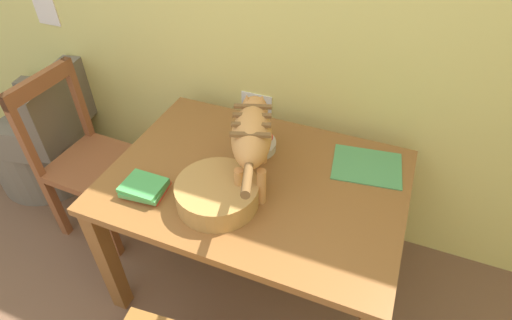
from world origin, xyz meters
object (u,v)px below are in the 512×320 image
(saucer_bowl, at_px, (255,145))
(magazine, at_px, (367,166))
(dining_table, at_px, (256,193))
(wooden_chair_near, at_px, (88,160))
(coffee_mug, at_px, (255,134))
(wicker_basket, at_px, (217,193))
(book_stack, at_px, (144,188))
(cat, at_px, (252,134))
(wicker_armchair, at_px, (44,144))

(saucer_bowl, height_order, magazine, saucer_bowl)
(dining_table, distance_m, saucer_bowl, 0.23)
(wooden_chair_near, bearing_deg, coffee_mug, 100.18)
(coffee_mug, bearing_deg, wicker_basket, -91.68)
(dining_table, bearing_deg, book_stack, -147.40)
(saucer_bowl, xyz_separation_m, book_stack, (-0.31, -0.43, 0.01))
(dining_table, distance_m, book_stack, 0.47)
(cat, xyz_separation_m, saucer_bowl, (-0.06, 0.18, -0.21))
(magazine, bearing_deg, dining_table, -157.53)
(magazine, height_order, wicker_basket, wicker_basket)
(wooden_chair_near, bearing_deg, dining_table, 89.11)
(magazine, distance_m, wicker_basket, 0.67)
(saucer_bowl, bearing_deg, cat, -70.82)
(cat, xyz_separation_m, wooden_chair_near, (-0.98, 0.04, -0.49))
(saucer_bowl, height_order, book_stack, book_stack)
(magazine, height_order, wooden_chair_near, wooden_chair_near)
(saucer_bowl, relative_size, wicker_armchair, 0.25)
(wicker_basket, bearing_deg, wooden_chair_near, 165.73)
(cat, bearing_deg, saucer_bowl, 90.00)
(magazine, bearing_deg, wooden_chair_near, -179.80)
(coffee_mug, bearing_deg, wicker_armchair, 178.14)
(magazine, xyz_separation_m, book_stack, (-0.81, -0.49, 0.02))
(cat, relative_size, coffee_mug, 4.52)
(cat, bearing_deg, magazine, 9.51)
(wicker_armchair, bearing_deg, cat, -108.69)
(saucer_bowl, distance_m, book_stack, 0.53)
(cat, height_order, wooden_chair_near, cat)
(cat, distance_m, coffee_mug, 0.24)
(book_stack, bearing_deg, magazine, 31.40)
(wooden_chair_near, height_order, wicker_armchair, wooden_chair_near)
(dining_table, distance_m, cat, 0.31)
(saucer_bowl, relative_size, book_stack, 1.09)
(magazine, bearing_deg, cat, -159.14)
(wooden_chair_near, bearing_deg, magazine, 99.78)
(saucer_bowl, bearing_deg, book_stack, -125.41)
(cat, distance_m, wicker_armchair, 1.71)
(wicker_basket, bearing_deg, magazine, 40.28)
(magazine, relative_size, wooden_chair_near, 0.31)
(dining_table, bearing_deg, magazine, 30.29)
(cat, xyz_separation_m, book_stack, (-0.37, -0.25, -0.20))
(dining_table, distance_m, wicker_armchair, 1.63)
(wooden_chair_near, bearing_deg, saucer_bowl, 100.21)
(coffee_mug, relative_size, wooden_chair_near, 0.14)
(dining_table, xyz_separation_m, book_stack, (-0.39, -0.25, 0.11))
(wooden_chair_near, bearing_deg, wicker_armchair, -106.29)
(cat, xyz_separation_m, wicker_armchair, (-1.55, 0.23, -0.68))
(wicker_basket, bearing_deg, dining_table, 64.66)
(book_stack, relative_size, wooden_chair_near, 0.19)
(dining_table, distance_m, coffee_mug, 0.26)
(magazine, relative_size, book_stack, 1.63)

